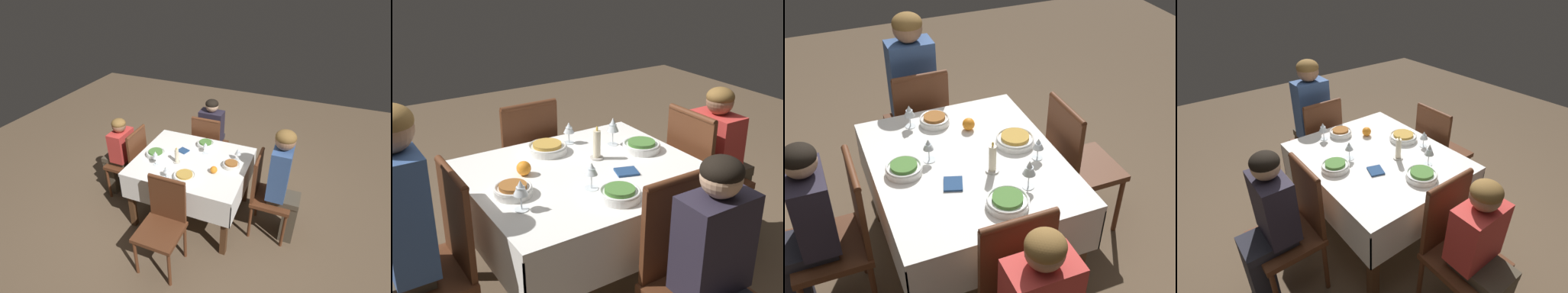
% 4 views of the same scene
% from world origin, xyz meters
% --- Properties ---
extents(ground_plane, '(8.00, 8.00, 0.00)m').
position_xyz_m(ground_plane, '(0.00, 0.00, 0.00)').
color(ground_plane, brown).
extents(dining_table, '(1.18, 1.01, 0.73)m').
position_xyz_m(dining_table, '(0.00, 0.00, 0.63)').
color(dining_table, white).
rests_on(dining_table, ground_plane).
extents(chair_west, '(0.40, 0.40, 0.94)m').
position_xyz_m(chair_west, '(-0.81, -0.05, 0.52)').
color(chair_west, '#562D19').
rests_on(chair_west, ground_plane).
extents(chair_south, '(0.40, 0.40, 0.94)m').
position_xyz_m(chair_south, '(0.08, -0.72, 0.52)').
color(chair_south, '#562D19').
rests_on(chair_south, ground_plane).
extents(chair_north, '(0.40, 0.40, 0.94)m').
position_xyz_m(chair_north, '(-0.01, 0.72, 0.52)').
color(chair_north, '#562D19').
rests_on(chair_north, ground_plane).
extents(person_adult_denim, '(0.34, 0.30, 1.26)m').
position_xyz_m(person_adult_denim, '(-0.96, -0.05, 0.71)').
color(person_adult_denim, '#4C4233').
rests_on(person_adult_denim, ground_plane).
extents(person_child_dark, '(0.30, 0.33, 1.10)m').
position_xyz_m(person_child_dark, '(0.08, -0.88, 0.60)').
color(person_child_dark, '#282833').
rests_on(person_child_dark, ground_plane).
extents(bowl_west, '(0.18, 0.18, 0.06)m').
position_xyz_m(bowl_west, '(-0.42, -0.05, 0.76)').
color(bowl_west, white).
rests_on(bowl_west, dining_table).
extents(wine_glass_west, '(0.07, 0.07, 0.14)m').
position_xyz_m(wine_glass_west, '(-0.45, -0.19, 0.84)').
color(wine_glass_west, white).
rests_on(wine_glass_west, dining_table).
extents(bowl_south, '(0.19, 0.19, 0.06)m').
position_xyz_m(bowl_south, '(-0.03, -0.34, 0.76)').
color(bowl_south, white).
rests_on(bowl_south, dining_table).
extents(wine_glass_south, '(0.07, 0.07, 0.14)m').
position_xyz_m(wine_glass_south, '(-0.08, -0.19, 0.83)').
color(wine_glass_south, white).
rests_on(wine_glass_south, dining_table).
extents(bowl_east, '(0.21, 0.21, 0.06)m').
position_xyz_m(bowl_east, '(0.41, 0.06, 0.76)').
color(bowl_east, white).
rests_on(bowl_east, dining_table).
extents(wine_glass_east, '(0.07, 0.07, 0.16)m').
position_xyz_m(wine_glass_east, '(0.32, 0.21, 0.85)').
color(wine_glass_east, white).
rests_on(wine_glass_east, dining_table).
extents(bowl_north, '(0.22, 0.22, 0.06)m').
position_xyz_m(bowl_north, '(-0.05, 0.31, 0.76)').
color(bowl_north, white).
rests_on(bowl_north, dining_table).
extents(wine_glass_north, '(0.06, 0.06, 0.13)m').
position_xyz_m(wine_glass_north, '(0.12, 0.37, 0.82)').
color(wine_glass_north, white).
rests_on(wine_glass_north, dining_table).
extents(candle_centerpiece, '(0.07, 0.07, 0.19)m').
position_xyz_m(candle_centerpiece, '(0.13, 0.09, 0.80)').
color(candle_centerpiece, beige).
rests_on(candle_centerpiece, dining_table).
extents(orange_fruit, '(0.07, 0.07, 0.07)m').
position_xyz_m(orange_fruit, '(-0.29, 0.12, 0.77)').
color(orange_fruit, orange).
rests_on(orange_fruit, dining_table).
extents(napkin_red_folded, '(0.13, 0.13, 0.01)m').
position_xyz_m(napkin_red_folded, '(0.16, -0.14, 0.74)').
color(napkin_red_folded, navy).
rests_on(napkin_red_folded, dining_table).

